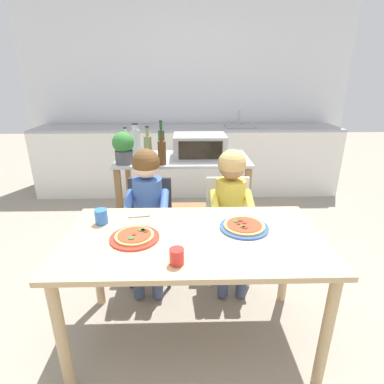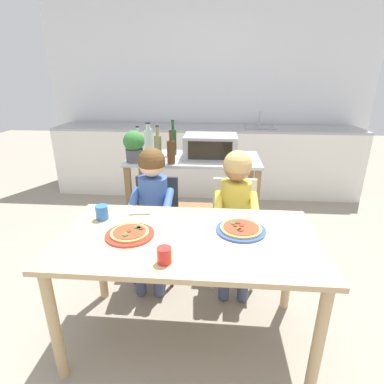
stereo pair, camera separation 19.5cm
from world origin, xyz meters
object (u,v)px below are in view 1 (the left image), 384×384
bottle_squat_spirits (135,141)px  potted_herb_plant (123,147)px  pizza_plate_red_rimmed (135,237)px  pizza_plate_blue_rimmed (244,227)px  bottle_brown_beer (148,149)px  dining_chair_left (150,222)px  serving_spoon (139,216)px  bottle_slim_sauce (161,142)px  child_in_yellow_shirt (231,201)px  bottle_tall_green_wine (162,152)px  bottle_dark_olive_oil (137,142)px  drinking_cup_red (177,257)px  toaster_oven (200,146)px  dining_chair_right (228,221)px  kitchen_island_cart (183,187)px  child_in_blue_striped_shirt (147,202)px  drinking_cup_blue (101,217)px  bottle_clear_vinegar (126,146)px

bottle_squat_spirits → potted_herb_plant: bearing=-94.2°
pizza_plate_red_rimmed → pizza_plate_blue_rimmed: (0.63, 0.10, 0.00)m
bottle_brown_beer → dining_chair_left: 0.62m
bottle_squat_spirits → serving_spoon: 1.23m
bottle_slim_sauce → child_in_yellow_shirt: size_ratio=0.30×
child_in_yellow_shirt → serving_spoon: child_in_yellow_shirt is taller
bottle_tall_green_wine → bottle_slim_sauce: (-0.02, 0.32, 0.02)m
bottle_dark_olive_oil → bottle_tall_green_wine: bearing=-50.8°
child_in_yellow_shirt → pizza_plate_red_rimmed: (-0.63, -0.60, 0.05)m
dining_chair_left → drinking_cup_red: 1.04m
potted_herb_plant → toaster_oven: bearing=16.3°
dining_chair_right → bottle_slim_sauce: bearing=132.7°
kitchen_island_cart → bottle_tall_green_wine: bearing=-128.5°
bottle_dark_olive_oil → dining_chair_left: bearing=-75.5°
toaster_oven → bottle_squat_spirits: bearing=160.2°
potted_herb_plant → kitchen_island_cart: bearing=20.1°
kitchen_island_cart → bottle_brown_beer: 0.53m
dining_chair_left → kitchen_island_cart: bearing=62.2°
bottle_slim_sauce → potted_herb_plant: (-0.30, -0.28, 0.02)m
dining_chair_left → pizza_plate_red_rimmed: bearing=-90.0°
child_in_blue_striped_shirt → pizza_plate_blue_rimmed: 0.81m
pizza_plate_red_rimmed → child_in_yellow_shirt: bearing=43.9°
bottle_brown_beer → drinking_cup_blue: size_ratio=3.49×
child_in_yellow_shirt → serving_spoon: (-0.64, -0.33, 0.04)m
bottle_tall_green_wine → child_in_yellow_shirt: size_ratio=0.27×
kitchen_island_cart → bottle_brown_beer: (-0.29, -0.17, 0.41)m
toaster_oven → child_in_yellow_shirt: 0.72m
pizza_plate_red_rimmed → drinking_cup_blue: 0.30m
bottle_squat_spirits → bottle_clear_vinegar: 0.25m
bottle_squat_spirits → dining_chair_right: bottle_squat_spirits is taller
toaster_oven → drinking_cup_blue: bearing=-121.8°
kitchen_island_cart → pizza_plate_red_rimmed: kitchen_island_cart is taller
bottle_brown_beer → bottle_slim_sauce: bearing=70.4°
kitchen_island_cart → toaster_oven: 0.42m
kitchen_island_cart → serving_spoon: (-0.28, -0.96, 0.16)m
dining_chair_left → dining_chair_right: size_ratio=1.00×
child_in_blue_striped_shirt → child_in_yellow_shirt: size_ratio=1.01×
bottle_squat_spirits → child_in_blue_striped_shirt: bottle_squat_spirits is taller
bottle_slim_sauce → bottle_dark_olive_oil: bearing=-175.9°
bottle_dark_olive_oil → drinking_cup_red: size_ratio=3.68×
dining_chair_left → child_in_blue_striped_shirt: child_in_blue_striped_shirt is taller
child_in_blue_striped_shirt → child_in_yellow_shirt: (0.63, -0.00, 0.00)m
child_in_yellow_shirt → drinking_cup_red: (-0.39, -0.85, 0.08)m
potted_herb_plant → dining_chair_left: 0.67m
toaster_oven → bottle_clear_vinegar: (-0.66, -0.02, 0.01)m
bottle_dark_olive_oil → bottle_squat_spirits: (-0.05, 0.15, -0.02)m
kitchen_island_cart → toaster_oven: bearing=2.8°
bottle_squat_spirits → pizza_plate_red_rimmed: bearing=-82.2°
dining_chair_right → drinking_cup_blue: bearing=-148.5°
toaster_oven → pizza_plate_blue_rimmed: bearing=-79.5°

